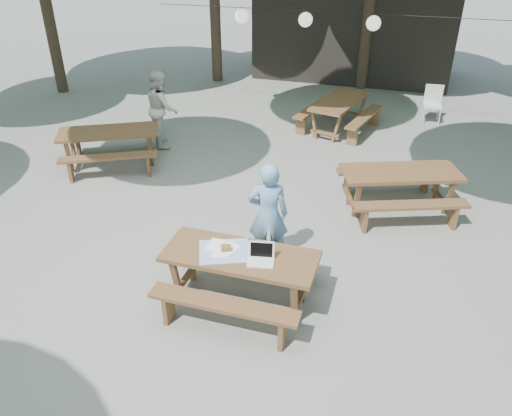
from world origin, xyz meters
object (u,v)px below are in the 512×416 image
at_px(second_person, 162,108).
at_px(plastic_chair, 431,112).
at_px(woman, 268,215).
at_px(main_picnic_table, 240,276).
at_px(picnic_table_nw, 111,147).

relative_size(second_person, plastic_chair, 1.90).
height_order(woman, plastic_chair, woman).
bearing_deg(main_picnic_table, woman, 84.22).
xyz_separation_m(main_picnic_table, plastic_chair, (2.41, 7.95, -0.13)).
bearing_deg(plastic_chair, picnic_table_nw, -148.68).
xyz_separation_m(main_picnic_table, picnic_table_nw, (-3.96, 3.30, 0.00)).
height_order(main_picnic_table, second_person, second_person).
xyz_separation_m(picnic_table_nw, woman, (4.06, -2.33, 0.42)).
bearing_deg(main_picnic_table, picnic_table_nw, 140.20).
relative_size(woman, plastic_chair, 1.79).
xyz_separation_m(woman, plastic_chair, (2.32, 6.98, -0.55)).
bearing_deg(second_person, main_picnic_table, -174.67).
distance_m(woman, second_person, 5.05).
height_order(picnic_table_nw, woman, woman).
bearing_deg(picnic_table_nw, plastic_chair, 8.04).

